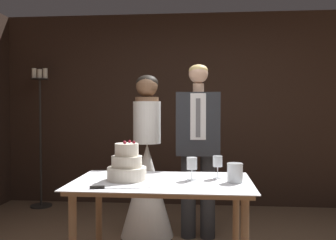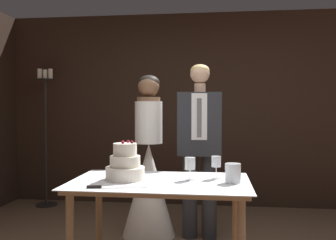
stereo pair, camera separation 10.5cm
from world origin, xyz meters
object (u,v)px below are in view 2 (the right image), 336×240
Objects in this scene: hurricane_candle at (233,174)px; wine_glass_middle at (216,163)px; cake_table at (160,192)px; groom at (200,142)px; tiered_cake at (125,165)px; candle_stand at (46,135)px; bride at (149,176)px; cake_knife at (105,187)px; wine_glass_near at (190,164)px.

wine_glass_middle is at bearing 129.50° from hurricane_candle.
cake_table is 1.05m from groom.
tiered_cake is 1.10m from groom.
groom is 2.31m from candle_stand.
cake_table is 0.82× the size of bride.
wine_glass_middle is (0.42, 0.13, 0.21)m from cake_table.
groom is (0.26, 0.97, 0.29)m from cake_table.
bride is at bearing 76.85° from cake_knife.
groom reaches higher than wine_glass_middle.
groom is at bearing 55.24° from cake_knife.
hurricane_candle is at bearing -39.77° from candle_stand.
hurricane_candle is (0.81, -0.02, -0.04)m from tiered_cake.
tiered_cake is at bearing -90.72° from bride.
wine_glass_near is 2.80m from candle_stand.
tiered_cake is at bearing -169.90° from wine_glass_middle.
hurricane_candle is at bearing -50.50° from wine_glass_middle.
cake_table is at bearing -46.95° from candle_stand.
groom is (-0.16, 0.84, 0.08)m from wine_glass_middle.
hurricane_candle is 0.08× the size of candle_stand.
groom is (0.04, 0.92, 0.08)m from wine_glass_near.
candle_stand is (-1.56, 1.95, 0.07)m from tiered_cake.
groom is at bearing 105.99° from hurricane_candle.
hurricane_candle is (0.54, -0.02, 0.16)m from cake_table.
bride is (-0.68, 0.84, -0.28)m from wine_glass_middle.
cake_knife is 2.72m from candle_stand.
wine_glass_middle is at bearing 20.35° from cake_knife.
tiered_cake is at bearing -174.86° from wine_glass_near.
candle_stand is (-2.37, 1.98, 0.11)m from hurricane_candle.
wine_glass_near is at bearing 13.30° from cake_table.
groom is at bearing 87.70° from wine_glass_near.
wine_glass_middle is 0.10× the size of groom.
tiered_cake is at bearing 68.84° from cake_knife.
tiered_cake reaches higher than cake_table.
groom is (-0.28, 0.99, 0.14)m from hurricane_candle.
bride is (-0.48, 0.92, -0.27)m from wine_glass_near.
candle_stand is (-1.57, 0.99, 0.33)m from bride.
cake_table is 0.49m from wine_glass_middle.
wine_glass_near is at bearing -158.25° from wine_glass_middle.
hurricane_candle is (0.88, 0.29, 0.06)m from cake_knife.
candle_stand is at bearing 137.13° from wine_glass_near.
bride is 0.90× the size of candle_stand.
cake_table is 0.77× the size of groom.
groom reaches higher than bride.
candle_stand is at bearing 133.05° from cake_table.
cake_table is at bearing -105.00° from groom.
cake_knife is 0.88m from wine_glass_middle.
bride is at bearing -32.19° from candle_stand.
candle_stand is (-1.83, 1.96, 0.27)m from cake_table.
candle_stand is (-1.50, 2.27, 0.17)m from cake_knife.
wine_glass_near reaches higher than hurricane_candle.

